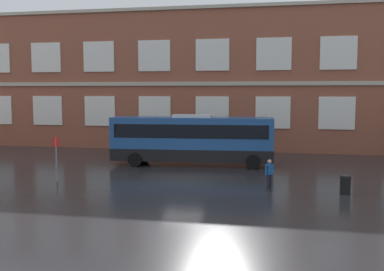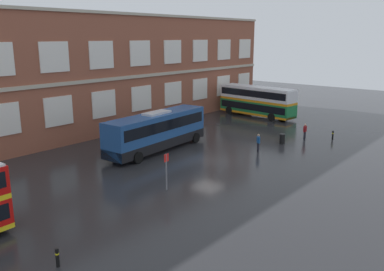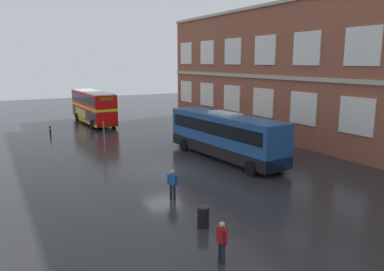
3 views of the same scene
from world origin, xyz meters
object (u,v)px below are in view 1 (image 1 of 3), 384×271
Objects in this scene: touring_coach at (192,140)px; station_litter_bin at (345,185)px; waiting_passenger at (269,173)px; bus_stand_flag at (56,155)px.

station_litter_bin is (10.06, -7.98, -1.39)m from touring_coach.
waiting_passenger is 1.65× the size of station_litter_bin.
station_litter_bin is (4.07, -0.39, -0.41)m from waiting_passenger.
touring_coach is at bearing 141.56° from station_litter_bin.
touring_coach is 7.15× the size of waiting_passenger.
waiting_passenger is 0.63× the size of bus_stand_flag.
waiting_passenger reaches higher than station_litter_bin.
bus_stand_flag reaches higher than station_litter_bin.
touring_coach reaches higher than station_litter_bin.
bus_stand_flag is at bearing -179.08° from waiting_passenger.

